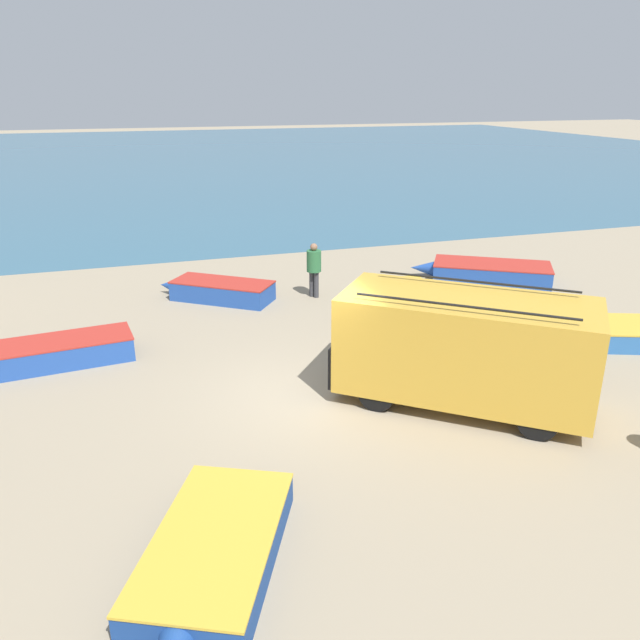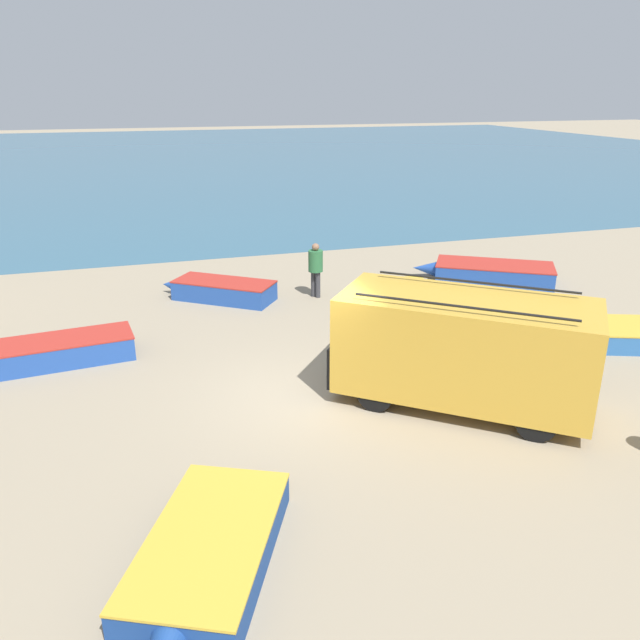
{
  "view_description": "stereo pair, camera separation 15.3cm",
  "coord_description": "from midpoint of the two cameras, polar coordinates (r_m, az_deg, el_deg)",
  "views": [
    {
      "loc": [
        -3.43,
        -11.68,
        6.25
      ],
      "look_at": [
        0.83,
        1.74,
        1.0
      ],
      "focal_mm": 35.0,
      "sensor_mm": 36.0,
      "label": 1
    },
    {
      "loc": [
        -3.28,
        -11.72,
        6.25
      ],
      "look_at": [
        0.83,
        1.74,
        1.0
      ],
      "focal_mm": 35.0,
      "sensor_mm": 36.0,
      "label": 2
    }
  ],
  "objects": [
    {
      "name": "ground_plane",
      "position": [
        13.69,
        -0.88,
        -6.72
      ],
      "size": [
        200.0,
        200.0,
        0.0
      ],
      "primitive_type": "plane",
      "color": "gray"
    },
    {
      "name": "sea_water",
      "position": [
        64.09,
        -14.36,
        14.27
      ],
      "size": [
        120.0,
        80.0,
        0.01
      ],
      "primitive_type": "cube",
      "color": "#33607A",
      "rests_on": "ground_plane"
    },
    {
      "name": "parked_van",
      "position": [
        13.11,
        13.27,
        -2.44
      ],
      "size": [
        5.34,
        4.86,
        2.45
      ],
      "rotation": [
        0.0,
        0.0,
        2.47
      ],
      "color": "gold",
      "rests_on": "ground_plane"
    },
    {
      "name": "fishing_rowboat_0",
      "position": [
        16.31,
        -23.94,
        -2.81
      ],
      "size": [
        4.82,
        1.72,
        0.59
      ],
      "rotation": [
        0.0,
        0.0,
        3.26
      ],
      "color": "#234CA3",
      "rests_on": "ground_plane"
    },
    {
      "name": "fishing_rowboat_2",
      "position": [
        19.8,
        -8.9,
        2.74
      ],
      "size": [
        3.58,
        2.95,
        0.61
      ],
      "rotation": [
        0.0,
        0.0,
        2.51
      ],
      "color": "#234CA3",
      "rests_on": "ground_plane"
    },
    {
      "name": "fishing_rowboat_3",
      "position": [
        22.26,
        15.46,
        4.23
      ],
      "size": [
        4.62,
        3.47,
        0.61
      ],
      "rotation": [
        0.0,
        0.0,
        2.59
      ],
      "color": "#234CA3",
      "rests_on": "ground_plane"
    },
    {
      "name": "fishing_rowboat_4",
      "position": [
        9.27,
        -9.69,
        -20.22
      ],
      "size": [
        2.83,
        3.88,
        0.51
      ],
      "rotation": [
        0.0,
        0.0,
        4.27
      ],
      "color": "navy",
      "rests_on": "ground_plane"
    },
    {
      "name": "fishing_rowboat_5",
      "position": [
        18.25,
        9.27,
        1.27
      ],
      "size": [
        1.76,
        4.29,
        0.67
      ],
      "rotation": [
        0.0,
        0.0,
        4.57
      ],
      "color": "#234CA3",
      "rests_on": "ground_plane"
    },
    {
      "name": "fishing_rowboat_6",
      "position": [
        17.75,
        24.26,
        -1.16
      ],
      "size": [
        4.15,
        2.72,
        0.52
      ],
      "rotation": [
        0.0,
        0.0,
        5.92
      ],
      "color": "#2D66AD",
      "rests_on": "ground_plane"
    },
    {
      "name": "fisherman_0",
      "position": [
        19.59,
        -0.18,
        5.03
      ],
      "size": [
        0.46,
        0.46,
        1.74
      ],
      "rotation": [
        0.0,
        0.0,
        0.63
      ],
      "color": "#38383D",
      "rests_on": "ground_plane"
    }
  ]
}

